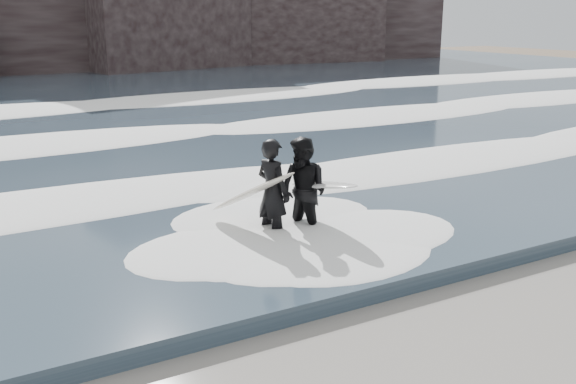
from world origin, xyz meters
name	(u,v)px	position (x,y,z in m)	size (l,w,h in m)	color
sea	(84,97)	(0.00, 29.00, 0.15)	(90.00, 52.00, 0.30)	#2C3C4A
headland	(23,2)	(0.00, 46.00, 5.00)	(70.00, 9.00, 10.00)	black
foam_near	(274,179)	(0.00, 9.00, 0.40)	(60.00, 3.20, 0.20)	white
foam_mid	(173,132)	(0.00, 16.00, 0.42)	(60.00, 4.00, 0.24)	white
foam_far	(104,100)	(0.00, 25.00, 0.45)	(60.00, 4.80, 0.30)	white
surfer_left	(269,192)	(-1.66, 6.14, 1.01)	(1.38, 2.03, 2.00)	black
surfer_right	(305,191)	(-1.07, 5.83, 1.02)	(1.24, 2.13, 2.02)	black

